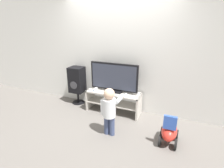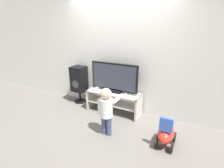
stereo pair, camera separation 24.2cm
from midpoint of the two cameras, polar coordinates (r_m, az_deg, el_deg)
name	(u,v)px [view 2 (the right image)]	position (r m, az deg, el deg)	size (l,w,h in m)	color
ground_plane	(109,116)	(3.95, 0.94, -10.29)	(16.00, 16.00, 0.00)	slate
wall_back	(120,54)	(3.94, 4.28, 9.78)	(10.00, 0.06, 2.60)	silver
tv_stand	(114,99)	(3.97, 2.30, -4.80)	(1.23, 0.42, 0.49)	beige
television	(114,78)	(3.81, 2.51, 1.95)	(1.09, 0.20, 0.65)	black
game_console	(96,89)	(4.01, -3.51, -1.61)	(0.05, 0.18, 0.05)	white
remote_primary	(124,95)	(3.74, 5.84, -3.55)	(0.10, 0.13, 0.03)	white
child	(107,108)	(3.11, 0.48, -7.83)	(0.34, 0.50, 0.91)	#3F4C72
speaker_tower	(79,80)	(4.42, -9.20, 1.35)	(0.34, 0.32, 0.94)	black
ride_on_toy	(166,134)	(3.18, 19.41, -15.12)	(0.29, 0.50, 0.58)	red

